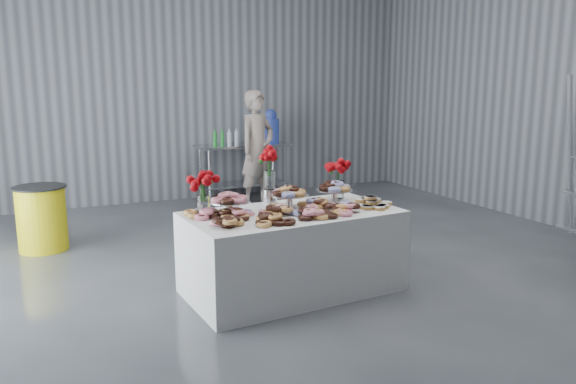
{
  "coord_description": "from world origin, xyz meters",
  "views": [
    {
      "loc": [
        -2.32,
        -4.44,
        1.9
      ],
      "look_at": [
        -0.11,
        0.25,
        0.88
      ],
      "focal_mm": 35.0,
      "sensor_mm": 36.0,
      "label": 1
    }
  ],
  "objects_px": {
    "prep_table": "(243,161)",
    "person": "(257,149)",
    "water_jug": "(271,128)",
    "trash_barrel": "(42,218)",
    "display_table": "(292,252)"
  },
  "relations": [
    {
      "from": "prep_table",
      "to": "person",
      "type": "xyz_separation_m",
      "value": [
        -0.01,
        -0.64,
        0.27
      ]
    },
    {
      "from": "water_jug",
      "to": "trash_barrel",
      "type": "relative_size",
      "value": 0.74
    },
    {
      "from": "trash_barrel",
      "to": "water_jug",
      "type": "bearing_deg",
      "value": 25.67
    },
    {
      "from": "water_jug",
      "to": "trash_barrel",
      "type": "bearing_deg",
      "value": -154.33
    },
    {
      "from": "water_jug",
      "to": "person",
      "type": "xyz_separation_m",
      "value": [
        -0.51,
        -0.64,
        -0.26
      ]
    },
    {
      "from": "display_table",
      "to": "trash_barrel",
      "type": "height_order",
      "value": "display_table"
    },
    {
      "from": "person",
      "to": "trash_barrel",
      "type": "xyz_separation_m",
      "value": [
        -3.09,
        -1.09,
        -0.52
      ]
    },
    {
      "from": "prep_table",
      "to": "display_table",
      "type": "bearing_deg",
      "value": -104.63
    },
    {
      "from": "trash_barrel",
      "to": "prep_table",
      "type": "bearing_deg",
      "value": 29.17
    },
    {
      "from": "water_jug",
      "to": "person",
      "type": "bearing_deg",
      "value": -128.15
    },
    {
      "from": "display_table",
      "to": "prep_table",
      "type": "xyz_separation_m",
      "value": [
        1.07,
        4.1,
        0.24
      ]
    },
    {
      "from": "person",
      "to": "trash_barrel",
      "type": "height_order",
      "value": "person"
    },
    {
      "from": "display_table",
      "to": "person",
      "type": "xyz_separation_m",
      "value": [
        1.07,
        3.46,
        0.51
      ]
    },
    {
      "from": "display_table",
      "to": "prep_table",
      "type": "bearing_deg",
      "value": 75.37
    },
    {
      "from": "person",
      "to": "trash_barrel",
      "type": "bearing_deg",
      "value": 175.61
    }
  ]
}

